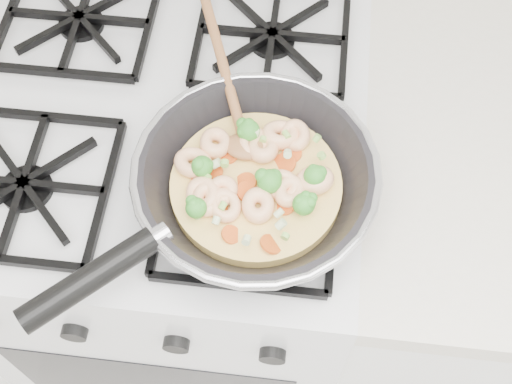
# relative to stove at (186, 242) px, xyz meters

# --- Properties ---
(stove) EXTENTS (0.60, 0.60, 0.92)m
(stove) POSITION_rel_stove_xyz_m (0.00, 0.00, 0.00)
(stove) COLOR silver
(stove) RESTS_ON ground
(skillet) EXTENTS (0.40, 0.53, 0.10)m
(skillet) POSITION_rel_stove_xyz_m (0.15, -0.14, 0.50)
(skillet) COLOR black
(skillet) RESTS_ON stove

